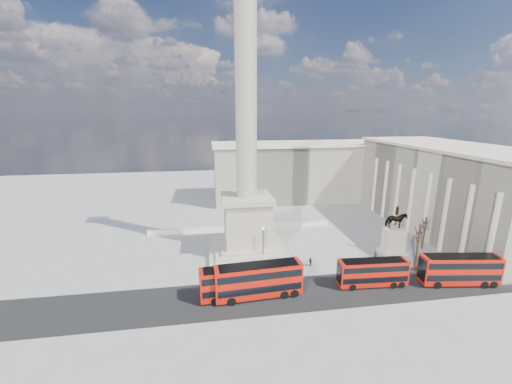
{
  "coord_description": "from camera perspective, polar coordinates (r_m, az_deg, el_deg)",
  "views": [
    {
      "loc": [
        -6.48,
        -48.86,
        25.57
      ],
      "look_at": [
        1.14,
        1.37,
        12.42
      ],
      "focal_mm": 22.0,
      "sensor_mm": 36.0,
      "label": 1
    }
  ],
  "objects": [
    {
      "name": "victorian_lamp",
      "position": [
        54.2,
        1.29,
        -9.14
      ],
      "size": [
        0.56,
        0.56,
        6.51
      ],
      "rotation": [
        0.0,
        0.0,
        0.22
      ],
      "color": "black",
      "rests_on": "ground"
    },
    {
      "name": "pedestrian_crossing",
      "position": [
        55.26,
        9.88,
        -12.39
      ],
      "size": [
        0.57,
        0.97,
        1.55
      ],
      "primitive_type": "imported",
      "rotation": [
        0.0,
        0.0,
        1.8
      ],
      "color": "black",
      "rests_on": "ground"
    },
    {
      "name": "asphalt_road",
      "position": [
        47.91,
        6.95,
        -17.86
      ],
      "size": [
        120.0,
        9.0,
        0.01
      ],
      "primitive_type": "cube",
      "color": "black",
      "rests_on": "ground"
    },
    {
      "name": "balustrade_wall",
      "position": [
        69.82,
        -2.74,
        -6.51
      ],
      "size": [
        40.0,
        0.6,
        1.1
      ],
      "primitive_type": "cube",
      "color": "beige",
      "rests_on": "ground"
    },
    {
      "name": "red_bus_c",
      "position": [
        51.44,
        20.49,
        -13.52
      ],
      "size": [
        10.42,
        2.96,
        4.18
      ],
      "rotation": [
        0.0,
        0.0,
        -0.06
      ],
      "color": "#B51509",
      "rests_on": "ground"
    },
    {
      "name": "red_bus_b",
      "position": [
        45.65,
        0.55,
        -15.69
      ],
      "size": [
        12.42,
        3.64,
        4.97
      ],
      "rotation": [
        0.0,
        0.0,
        0.07
      ],
      "color": "#B51509",
      "rests_on": "ground"
    },
    {
      "name": "building_east",
      "position": [
        79.86,
        31.79,
        0.56
      ],
      "size": [
        19.0,
        46.0,
        18.6
      ],
      "color": "beige",
      "rests_on": "ground"
    },
    {
      "name": "nelsons_column",
      "position": [
        55.7,
        -1.72,
        1.37
      ],
      "size": [
        14.0,
        14.0,
        49.85
      ],
      "color": "#B1A994",
      "rests_on": "ground"
    },
    {
      "name": "pedestrian_standing",
      "position": [
        58.36,
        25.98,
        -12.01
      ],
      "size": [
        0.98,
        0.79,
        1.91
      ],
      "primitive_type": "imported",
      "rotation": [
        0.0,
        0.0,
        3.22
      ],
      "color": "black",
      "rests_on": "ground"
    },
    {
      "name": "bare_tree_mid",
      "position": [
        67.03,
        28.47,
        -4.93
      ],
      "size": [
        1.77,
        1.77,
        6.71
      ],
      "rotation": [
        0.0,
        0.0,
        0.34
      ],
      "color": "#332319",
      "rests_on": "ground"
    },
    {
      "name": "bare_tree_near",
      "position": [
        57.09,
        27.6,
        -6.53
      ],
      "size": [
        1.94,
        1.94,
        8.5
      ],
      "rotation": [
        0.0,
        0.0,
        -0.12
      ],
      "color": "#332319",
      "rests_on": "ground"
    },
    {
      "name": "ground",
      "position": [
        55.52,
        -0.98,
        -12.91
      ],
      "size": [
        180.0,
        180.0,
        0.0
      ],
      "primitive_type": "plane",
      "color": "#9A9892",
      "rests_on": "ground"
    },
    {
      "name": "building_northeast",
      "position": [
        94.31,
        7.85,
        3.84
      ],
      "size": [
        51.0,
        17.0,
        16.6
      ],
      "color": "beige",
      "rests_on": "ground"
    },
    {
      "name": "pedestrian_walking",
      "position": [
        59.72,
        20.85,
        -10.9
      ],
      "size": [
        0.69,
        0.48,
        1.82
      ],
      "primitive_type": "imported",
      "rotation": [
        0.0,
        0.0,
        0.07
      ],
      "color": "black",
      "rests_on": "ground"
    },
    {
      "name": "red_bus_d",
      "position": [
        57.54,
        33.1,
        -11.7
      ],
      "size": [
        11.75,
        4.18,
        4.66
      ],
      "rotation": [
        0.0,
        0.0,
        -0.14
      ],
      "color": "#B51509",
      "rests_on": "ground"
    },
    {
      "name": "red_bus_a",
      "position": [
        45.8,
        -2.7,
        -15.86
      ],
      "size": [
        11.6,
        3.59,
        4.63
      ],
      "rotation": [
        0.0,
        0.0,
        0.09
      ],
      "color": "#B51509",
      "rests_on": "ground"
    },
    {
      "name": "equestrian_statue",
      "position": [
        63.39,
        23.8,
        -7.46
      ],
      "size": [
        4.42,
        3.31,
        9.09
      ],
      "color": "beige",
      "rests_on": "ground"
    },
    {
      "name": "bare_tree_far",
      "position": [
        81.53,
        24.84,
        -0.86
      ],
      "size": [
        1.82,
        1.82,
        7.43
      ],
      "rotation": [
        0.0,
        0.0,
        0.35
      ],
      "color": "#332319",
      "rests_on": "ground"
    }
  ]
}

